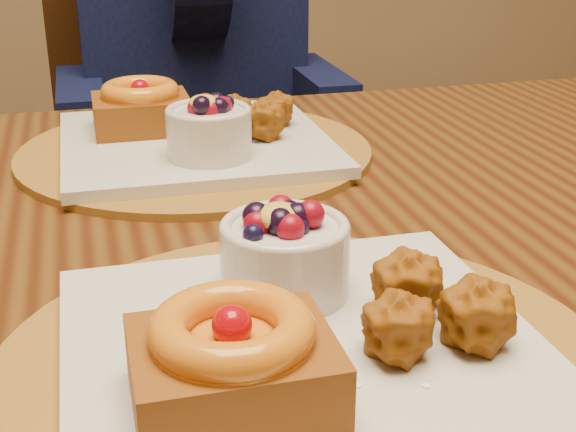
{
  "coord_description": "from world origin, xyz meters",
  "views": [
    {
      "loc": [
        -0.14,
        -0.61,
        1.02
      ],
      "look_at": [
        -0.03,
        -0.18,
        0.84
      ],
      "focal_mm": 50.0,
      "sensor_mm": 36.0,
      "label": 1
    }
  ],
  "objects_px": {
    "place_setting_far": "(193,136)",
    "chair_far": "(170,170)",
    "diner": "(190,17)",
    "dining_table": "(237,314)",
    "place_setting_near": "(301,340)"
  },
  "relations": [
    {
      "from": "place_setting_far",
      "to": "diner",
      "type": "height_order",
      "value": "diner"
    },
    {
      "from": "place_setting_far",
      "to": "diner",
      "type": "xyz_separation_m",
      "value": [
        0.08,
        0.6,
        0.04
      ]
    },
    {
      "from": "place_setting_far",
      "to": "diner",
      "type": "bearing_deg",
      "value": 81.95
    },
    {
      "from": "place_setting_near",
      "to": "diner",
      "type": "bearing_deg",
      "value": 85.3
    },
    {
      "from": "place_setting_far",
      "to": "chair_far",
      "type": "bearing_deg",
      "value": 86.79
    },
    {
      "from": "dining_table",
      "to": "place_setting_near",
      "type": "xyz_separation_m",
      "value": [
        -0.0,
        -0.22,
        0.1
      ]
    },
    {
      "from": "chair_far",
      "to": "diner",
      "type": "bearing_deg",
      "value": 45.75
    },
    {
      "from": "place_setting_near",
      "to": "place_setting_far",
      "type": "bearing_deg",
      "value": 90.0
    },
    {
      "from": "place_setting_near",
      "to": "diner",
      "type": "xyz_separation_m",
      "value": [
        0.08,
        1.03,
        0.04
      ]
    },
    {
      "from": "place_setting_far",
      "to": "chair_far",
      "type": "height_order",
      "value": "chair_far"
    },
    {
      "from": "dining_table",
      "to": "chair_far",
      "type": "distance_m",
      "value": 0.79
    },
    {
      "from": "dining_table",
      "to": "chair_far",
      "type": "xyz_separation_m",
      "value": [
        0.03,
        0.78,
        -0.13
      ]
    },
    {
      "from": "place_setting_far",
      "to": "chair_far",
      "type": "xyz_separation_m",
      "value": [
        0.03,
        0.57,
        -0.23
      ]
    },
    {
      "from": "dining_table",
      "to": "place_setting_near",
      "type": "height_order",
      "value": "place_setting_near"
    },
    {
      "from": "dining_table",
      "to": "place_setting_far",
      "type": "height_order",
      "value": "place_setting_far"
    }
  ]
}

